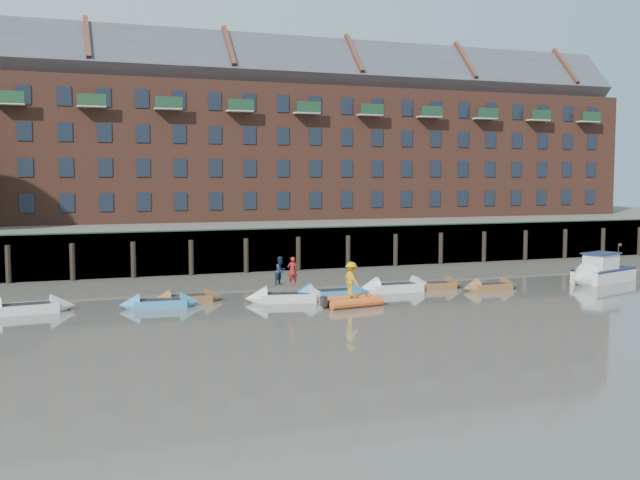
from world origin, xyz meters
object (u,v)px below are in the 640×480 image
rowboat_7 (491,287)px  rowboat_4 (331,294)px  rowboat_2 (188,299)px  rowboat_5 (396,287)px  rowboat_0 (26,308)px  person_rib_crew (351,279)px  rowboat_3 (288,297)px  person_rower_b (281,271)px  rowboat_6 (434,286)px  rowboat_1 (160,303)px  person_rower_a (292,271)px  motor_launch (596,273)px  rib_tender (354,301)px

rowboat_7 → rowboat_4: bearing=176.0°
rowboat_2 → rowboat_5: size_ratio=0.82×
rowboat_0 → person_rib_crew: 17.16m
rowboat_3 → person_rower_b: bearing=156.2°
rowboat_2 → rowboat_3: (5.36, -1.68, 0.04)m
rowboat_0 → rowboat_4: (16.51, -1.06, 0.01)m
rowboat_2 → rowboat_6: 15.47m
rowboat_1 → person_rower_a: person_rower_a is taller
rowboat_1 → rowboat_4: rowboat_4 is taller
motor_launch → person_rower_a: bearing=-18.9°
rowboat_1 → rib_tender: 10.54m
rowboat_2 → person_rower_a: 6.10m
rowboat_1 → person_rower_a: (7.39, -0.46, 1.51)m
rowboat_5 → person_rower_a: (-7.08, -1.23, 1.48)m
person_rower_a → person_rower_b: size_ratio=0.98×
rowboat_4 → person_rib_crew: 2.95m
person_rower_a → person_rower_b: person_rower_b is taller
rowboat_0 → rowboat_5: 21.23m
rowboat_2 → rowboat_4: rowboat_4 is taller
rowboat_0 → person_rib_crew: size_ratio=2.67×
rowboat_2 → rib_tender: (8.36, -4.25, 0.05)m
rowboat_1 → rib_tender: rowboat_1 is taller
rowboat_3 → person_rib_crew: 4.02m
person_rower_b → rowboat_2: bearing=128.6°
rowboat_1 → rowboat_7: 20.37m
rowboat_0 → rowboat_3: bearing=-12.0°
person_rower_a → rowboat_7: bearing=179.7°
rowboat_2 → person_rib_crew: bearing=-27.9°
person_rower_b → rowboat_5: bearing=-27.4°
rowboat_3 → motor_launch: (21.59, 0.17, 0.40)m
person_rower_a → rowboat_6: bearing=-171.6°
person_rower_b → person_rib_crew: size_ratio=0.87×
rowboat_7 → person_rower_b: size_ratio=2.50×
rowboat_3 → person_rower_a: person_rower_a is taller
rowboat_7 → person_rower_a: size_ratio=2.55×
rowboat_5 → rib_tender: size_ratio=1.40×
rowboat_4 → person_rower_a: bearing=-179.7°
person_rib_crew → rowboat_3: bearing=39.8°
rowboat_3 → motor_launch: bearing=10.9°
person_rower_a → person_rib_crew: (2.56, -2.58, -0.24)m
rib_tender → rowboat_6: bearing=19.9°
rowboat_5 → rowboat_6: 2.72m
person_rib_crew → rowboat_1: bearing=64.0°
rowboat_7 → person_rib_crew: bearing=-169.5°
motor_launch → rowboat_6: bearing=-25.5°
rowboat_0 → rowboat_5: rowboat_5 is taller
person_rib_crew → rowboat_5: bearing=-58.8°
rowboat_0 → person_rib_crew: person_rib_crew is taller
rowboat_7 → rowboat_2: bearing=171.9°
rowboat_6 → motor_launch: size_ratio=0.64×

